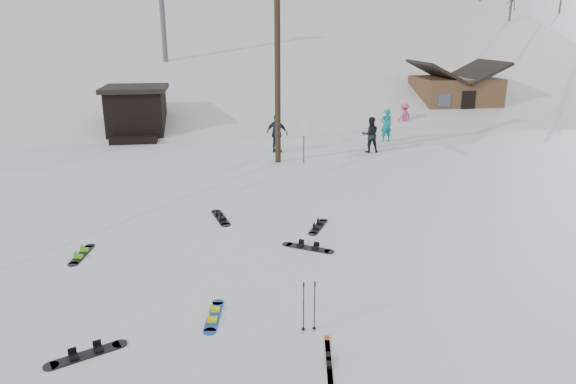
{
  "coord_description": "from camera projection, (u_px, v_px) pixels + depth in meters",
  "views": [
    {
      "loc": [
        -0.77,
        -8.3,
        5.75
      ],
      "look_at": [
        1.18,
        5.16,
        1.4
      ],
      "focal_mm": 32.0,
      "sensor_mm": 36.0,
      "label": 1
    }
  ],
  "objects": [
    {
      "name": "board_scatter_b",
      "position": [
        221.0,
        217.0,
        16.26
      ],
      "size": [
        0.59,
        1.59,
        0.11
      ],
      "rotation": [
        0.0,
        0.0,
        1.79
      ],
      "color": "black",
      "rests_on": "ground"
    },
    {
      "name": "ridge_right",
      "position": [
        523.0,
        166.0,
        65.34
      ],
      "size": [
        45.66,
        93.98,
        54.59
      ],
      "primitive_type": "cube",
      "rotation": [
        0.21,
        -0.05,
        -0.12
      ],
      "color": "silver",
      "rests_on": "ground"
    },
    {
      "name": "ski_poles",
      "position": [
        309.0,
        306.0,
        10.04
      ],
      "size": [
        0.3,
        0.08,
        1.08
      ],
      "color": "black",
      "rests_on": "ground"
    },
    {
      "name": "board_scatter_f",
      "position": [
        318.0,
        226.0,
        15.53
      ],
      "size": [
        0.81,
        1.31,
        0.1
      ],
      "rotation": [
        0.0,
        0.0,
        1.09
      ],
      "color": "black",
      "rests_on": "ground"
    },
    {
      "name": "hero_snowboard",
      "position": [
        214.0,
        316.0,
        10.7
      ],
      "size": [
        0.44,
        1.38,
        0.1
      ],
      "rotation": [
        0.0,
        0.0,
        1.42
      ],
      "color": "#1A45AE",
      "rests_on": "ground"
    },
    {
      "name": "skier_navy",
      "position": [
        277.0,
        133.0,
        24.66
      ],
      "size": [
        1.18,
        0.94,
        1.87
      ],
      "primitive_type": "imported",
      "rotation": [
        0.0,
        0.0,
        2.63
      ],
      "color": "#162038",
      "rests_on": "ground"
    },
    {
      "name": "utility_pole",
      "position": [
        277.0,
        55.0,
        21.73
      ],
      "size": [
        2.0,
        0.26,
        9.0
      ],
      "color": "#3A2819",
      "rests_on": "ground"
    },
    {
      "name": "board_scatter_c",
      "position": [
        82.0,
        254.0,
        13.62
      ],
      "size": [
        0.44,
        1.41,
        0.1
      ],
      "rotation": [
        0.0,
        0.0,
        1.42
      ],
      "color": "black",
      "rests_on": "ground"
    },
    {
      "name": "cabin",
      "position": [
        454.0,
        96.0,
        33.9
      ],
      "size": [
        5.39,
        4.4,
        3.77
      ],
      "color": "brown",
      "rests_on": "ground"
    },
    {
      "name": "skier_teal",
      "position": [
        386.0,
        125.0,
        27.09
      ],
      "size": [
        0.68,
        0.49,
        1.73
      ],
      "primitive_type": "imported",
      "rotation": [
        0.0,
        0.0,
        3.27
      ],
      "color": "#0C7F7F",
      "rests_on": "ground"
    },
    {
      "name": "ski_slope",
      "position": [
        223.0,
        175.0,
        65.19
      ],
      "size": [
        60.0,
        85.24,
        65.97
      ],
      "primitive_type": "cube",
      "rotation": [
        0.31,
        0.0,
        0.0
      ],
      "color": "silver",
      "rests_on": "ground"
    },
    {
      "name": "treeline_crest",
      "position": [
        216.0,
        62.0,
        90.76
      ],
      "size": [
        50.0,
        6.0,
        10.0
      ],
      "primitive_type": null,
      "color": "black",
      "rests_on": "ski_slope"
    },
    {
      "name": "hero_skis",
      "position": [
        329.0,
        362.0,
        9.23
      ],
      "size": [
        0.38,
        1.66,
        0.09
      ],
      "rotation": [
        0.0,
        0.0,
        -0.17
      ],
      "color": "#A93811",
      "rests_on": "ground"
    },
    {
      "name": "treeline_right",
      "position": [
        564.0,
        85.0,
        54.18
      ],
      "size": [
        20.0,
        60.0,
        10.0
      ],
      "primitive_type": null,
      "color": "black",
      "rests_on": "ground"
    },
    {
      "name": "skier_pink",
      "position": [
        404.0,
        116.0,
        30.45
      ],
      "size": [
        1.15,
        0.97,
        1.54
      ],
      "primitive_type": "imported",
      "rotation": [
        0.0,
        0.0,
        3.64
      ],
      "color": "#D24A86",
      "rests_on": "ground"
    },
    {
      "name": "lift_hut",
      "position": [
        137.0,
        112.0,
        28.33
      ],
      "size": [
        3.4,
        4.1,
        2.75
      ],
      "color": "black",
      "rests_on": "ground"
    },
    {
      "name": "board_scatter_a",
      "position": [
        86.0,
        354.0,
        9.44
      ],
      "size": [
        1.38,
        0.8,
        0.11
      ],
      "rotation": [
        0.0,
        0.0,
        0.44
      ],
      "color": "black",
      "rests_on": "ground"
    },
    {
      "name": "board_scatter_d",
      "position": [
        308.0,
        247.0,
        14.04
      ],
      "size": [
        1.33,
        0.94,
        0.11
      ],
      "rotation": [
        0.0,
        0.0,
        -0.56
      ],
      "color": "black",
      "rests_on": "ground"
    },
    {
      "name": "skier_dark",
      "position": [
        370.0,
        135.0,
        24.73
      ],
      "size": [
        0.88,
        0.71,
        1.72
      ],
      "primitive_type": "imported",
      "rotation": [
        0.0,
        0.0,
        3.07
      ],
      "color": "black",
      "rests_on": "ground"
    },
    {
      "name": "ground",
      "position": [
        265.0,
        347.0,
        9.68
      ],
      "size": [
        200.0,
        200.0,
        0.0
      ],
      "primitive_type": "plane",
      "color": "silver",
      "rests_on": "ground"
    },
    {
      "name": "trail_sign",
      "position": [
        304.0,
        135.0,
        22.52
      ],
      "size": [
        0.5,
        0.09,
        1.85
      ],
      "color": "#595B60",
      "rests_on": "ground"
    }
  ]
}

